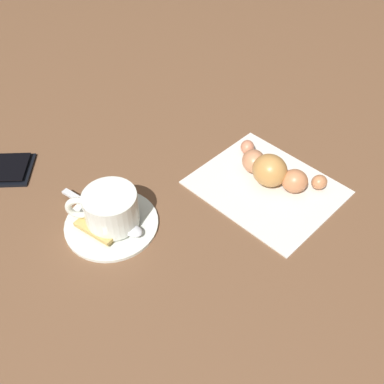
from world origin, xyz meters
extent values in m
plane|color=brown|center=(0.00, 0.00, 0.00)|extent=(1.80, 1.80, 0.00)
cylinder|color=white|center=(0.12, -0.02, 0.00)|extent=(0.12, 0.12, 0.01)
cylinder|color=white|center=(0.12, -0.02, 0.03)|extent=(0.07, 0.07, 0.05)
cylinder|color=black|center=(0.12, -0.02, 0.04)|extent=(0.06, 0.06, 0.00)
torus|color=white|center=(0.16, -0.04, 0.03)|extent=(0.03, 0.03, 0.04)
cube|color=silver|center=(0.13, -0.05, 0.01)|extent=(0.05, 0.11, 0.00)
ellipsoid|color=silver|center=(0.11, 0.01, 0.01)|extent=(0.03, 0.03, 0.01)
cube|color=tan|center=(0.15, -0.01, 0.01)|extent=(0.04, 0.06, 0.01)
cube|color=silver|center=(-0.09, 0.04, 0.00)|extent=(0.20, 0.22, 0.00)
ellipsoid|color=tan|center=(-0.11, -0.04, 0.01)|extent=(0.03, 0.03, 0.02)
ellipsoid|color=tan|center=(-0.10, 0.00, 0.02)|extent=(0.04, 0.04, 0.03)
ellipsoid|color=#C38847|center=(-0.10, 0.03, 0.03)|extent=(0.06, 0.06, 0.05)
ellipsoid|color=#C77D50|center=(-0.12, 0.06, 0.02)|extent=(0.05, 0.05, 0.03)
ellipsoid|color=#C27B4F|center=(-0.15, 0.08, 0.01)|extent=(0.03, 0.02, 0.02)
camera|label=1|loc=(0.25, 0.36, 0.46)|focal=42.10mm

